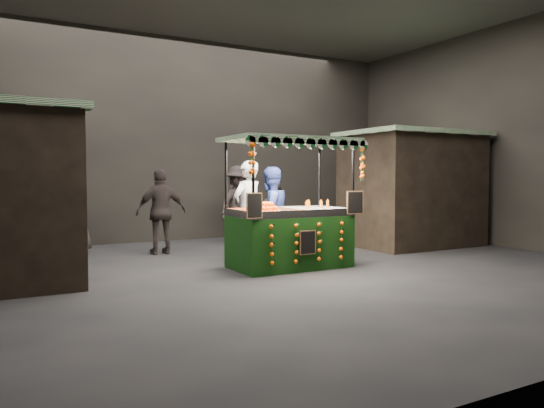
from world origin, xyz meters
TOP-DOWN VIEW (x-y plane):
  - ground at (0.00, 0.00)m, footprint 12.00×12.00m
  - market_hall at (0.00, 0.00)m, footprint 12.10×10.10m
  - neighbour_stall_right at (4.40, 1.50)m, footprint 3.00×2.20m
  - juice_stall at (0.42, 0.26)m, footprint 2.32×1.36m
  - vendor_grey at (0.05, 1.22)m, footprint 0.80×0.66m
  - vendor_blue at (0.60, 1.35)m, footprint 0.99×0.85m
  - shopper_0 at (-3.69, 3.20)m, footprint 0.76×0.66m
  - shopper_1 at (1.07, 1.95)m, footprint 0.92×0.88m
  - shopper_2 at (-1.07, 2.92)m, footprint 1.03×0.44m
  - shopper_3 at (1.09, 3.79)m, footprint 1.36×1.09m
  - shopper_4 at (-2.67, 3.69)m, footprint 1.12×1.05m

SIDE VIEW (x-z plane):
  - ground at x=0.00m, z-range 0.00..0.00m
  - juice_stall at x=0.42m, z-range -0.43..1.82m
  - shopper_1 at x=1.07m, z-range 0.00..1.50m
  - shopper_2 at x=-1.07m, z-range 0.00..1.74m
  - shopper_0 at x=-3.69m, z-range 0.00..1.76m
  - vendor_blue at x=0.60m, z-range 0.00..1.77m
  - shopper_3 at x=1.09m, z-range 0.00..1.84m
  - vendor_grey at x=0.05m, z-range 0.00..1.88m
  - shopper_4 at x=-2.67m, z-range 0.00..1.92m
  - neighbour_stall_right at x=4.40m, z-range 0.01..2.61m
  - market_hall at x=0.00m, z-range 0.86..5.91m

